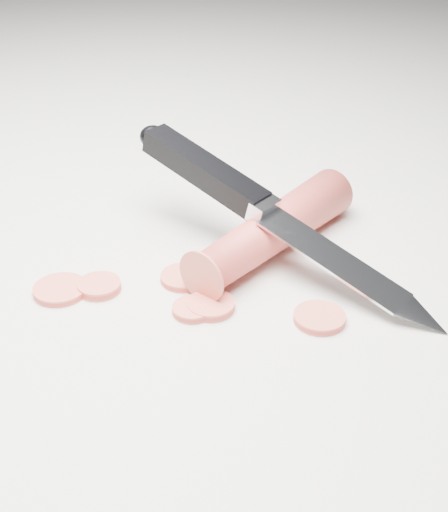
% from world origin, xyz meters
% --- Properties ---
extents(ground, '(2.40, 2.40, 0.00)m').
position_xyz_m(ground, '(0.00, 0.00, 0.00)').
color(ground, silver).
rests_on(ground, ground).
extents(carrot, '(0.08, 0.18, 0.04)m').
position_xyz_m(carrot, '(0.04, 0.06, 0.02)').
color(carrot, red).
rests_on(carrot, ground).
extents(carrot_slice_0, '(0.04, 0.04, 0.01)m').
position_xyz_m(carrot_slice_0, '(0.11, -0.01, 0.00)').
color(carrot_slice_0, '#E65B48').
rests_on(carrot_slice_0, ground).
extents(carrot_slice_1, '(0.03, 0.03, 0.01)m').
position_xyz_m(carrot_slice_1, '(0.02, -0.04, 0.00)').
color(carrot_slice_1, '#E65B48').
rests_on(carrot_slice_1, ground).
extents(carrot_slice_2, '(0.04, 0.04, 0.01)m').
position_xyz_m(carrot_slice_2, '(-0.08, -0.06, 0.00)').
color(carrot_slice_2, '#E65B48').
rests_on(carrot_slice_2, ground).
extents(carrot_slice_3, '(0.04, 0.04, 0.01)m').
position_xyz_m(carrot_slice_3, '(-0.01, -0.01, 0.00)').
color(carrot_slice_3, '#E65B48').
rests_on(carrot_slice_3, ground).
extents(carrot_slice_4, '(0.03, 0.03, 0.01)m').
position_xyz_m(carrot_slice_4, '(-0.06, -0.05, 0.00)').
color(carrot_slice_4, '#E65B48').
rests_on(carrot_slice_4, ground).
extents(carrot_slice_5, '(0.03, 0.03, 0.01)m').
position_xyz_m(carrot_slice_5, '(0.03, -0.03, 0.00)').
color(carrot_slice_5, '#E65B48').
rests_on(carrot_slice_5, ground).
extents(kitchen_knife, '(0.29, 0.10, 0.08)m').
position_xyz_m(kitchen_knife, '(0.05, 0.05, 0.04)').
color(kitchen_knife, silver).
rests_on(kitchen_knife, ground).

